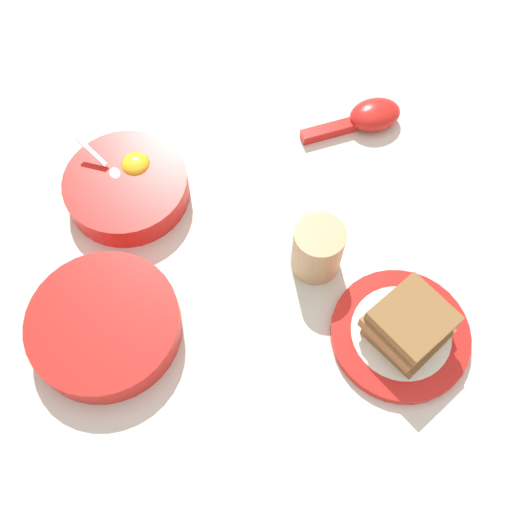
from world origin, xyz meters
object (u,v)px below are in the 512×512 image
object	(u,v)px
soup_spoon	(369,117)
drinking_cup	(318,248)
toast_sandwich	(409,325)
toast_plate	(400,334)
congee_bowl	(105,327)
egg_bowl	(127,187)

from	to	relation	value
soup_spoon	drinking_cup	bearing A→B (deg)	131.68
toast_sandwich	toast_plate	bearing A→B (deg)	38.00
congee_bowl	drinking_cup	size ratio (longest dim) A/B	2.38
toast_sandwich	congee_bowl	xyz separation A→B (m)	(0.18, 0.33, -0.02)
toast_sandwich	drinking_cup	size ratio (longest dim) A/B	1.30
congee_bowl	toast_sandwich	bearing A→B (deg)	-118.47
egg_bowl	toast_sandwich	xyz separation A→B (m)	(-0.36, -0.23, 0.02)
toast_sandwich	congee_bowl	bearing A→B (deg)	61.53
toast_sandwich	soup_spoon	xyz separation A→B (m)	(0.32, -0.15, -0.03)
toast_plate	soup_spoon	distance (m)	0.35
toast_plate	congee_bowl	xyz separation A→B (m)	(0.18, 0.33, 0.01)
congee_bowl	drinking_cup	distance (m)	0.29
egg_bowl	congee_bowl	size ratio (longest dim) A/B	0.91
egg_bowl	toast_plate	bearing A→B (deg)	-148.10
egg_bowl	soup_spoon	size ratio (longest dim) A/B	1.07
toast_plate	soup_spoon	world-z (taller)	soup_spoon
toast_sandwich	drinking_cup	world-z (taller)	drinking_cup
egg_bowl	congee_bowl	distance (m)	0.21
toast_plate	toast_sandwich	distance (m)	0.04
egg_bowl	soup_spoon	distance (m)	0.38
toast_plate	drinking_cup	xyz separation A→B (m)	(0.14, 0.04, 0.04)
egg_bowl	congee_bowl	bearing A→B (deg)	150.79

